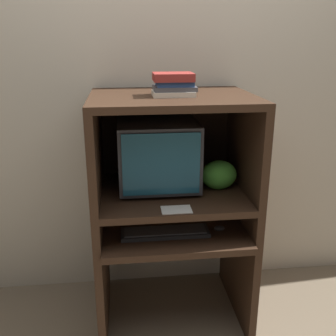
{
  "coord_description": "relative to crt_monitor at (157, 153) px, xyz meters",
  "views": [
    {
      "loc": [
        -0.25,
        -1.67,
        1.6
      ],
      "look_at": [
        -0.02,
        0.33,
        0.93
      ],
      "focal_mm": 42.0,
      "sensor_mm": 36.0,
      "label": 1
    }
  ],
  "objects": [
    {
      "name": "desk_base",
      "position": [
        0.07,
        -0.11,
        -0.62
      ],
      "size": [
        0.84,
        0.69,
        0.61
      ],
      "color": "#382316",
      "rests_on": "ground_plane"
    },
    {
      "name": "keyboard",
      "position": [
        0.02,
        -0.23,
        -0.37
      ],
      "size": [
        0.46,
        0.13,
        0.03
      ],
      "color": "#2D2D30",
      "rests_on": "desk_base"
    },
    {
      "name": "paper_card",
      "position": [
        0.06,
        -0.34,
        -0.19
      ],
      "size": [
        0.15,
        0.1,
        0.0
      ],
      "color": "white",
      "rests_on": "desk_monitor_shelf"
    },
    {
      "name": "mouse",
      "position": [
        0.31,
        -0.22,
        -0.37
      ],
      "size": [
        0.06,
        0.04,
        0.03
      ],
      "color": "#28282B",
      "rests_on": "desk_base"
    },
    {
      "name": "wall_back",
      "position": [
        0.07,
        0.32,
        0.31
      ],
      "size": [
        6.0,
        0.06,
        2.6
      ],
      "color": "beige",
      "rests_on": "ground_plane"
    },
    {
      "name": "hutch_upper",
      "position": [
        0.07,
        -0.04,
        0.15
      ],
      "size": [
        0.84,
        0.66,
        0.52
      ],
      "color": "#382316",
      "rests_on": "desk_monitor_shelf"
    },
    {
      "name": "crt_monitor",
      "position": [
        0.0,
        0.0,
        0.0
      ],
      "size": [
        0.43,
        0.45,
        0.37
      ],
      "color": "#333338",
      "rests_on": "desk_monitor_shelf"
    },
    {
      "name": "desk_monitor_shelf",
      "position": [
        0.07,
        -0.07,
        -0.24
      ],
      "size": [
        0.84,
        0.66,
        0.19
      ],
      "color": "#382316",
      "rests_on": "desk_base"
    },
    {
      "name": "snack_bag",
      "position": [
        0.33,
        -0.08,
        -0.11
      ],
      "size": [
        0.2,
        0.15,
        0.16
      ],
      "color": "green",
      "rests_on": "desk_monitor_shelf"
    },
    {
      "name": "book_stack",
      "position": [
        0.08,
        -0.1,
        0.38
      ],
      "size": [
        0.22,
        0.17,
        0.11
      ],
      "color": "beige",
      "rests_on": "hutch_upper"
    }
  ]
}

